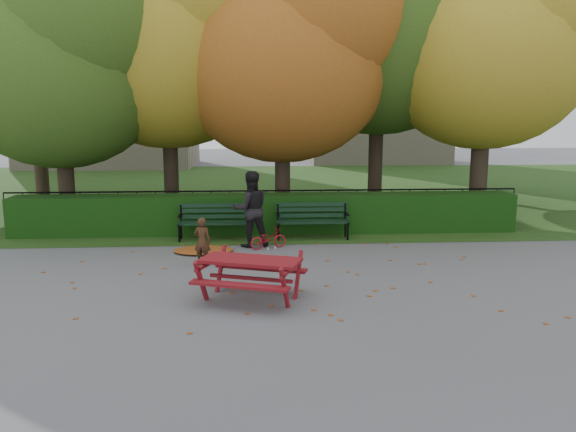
{
  "coord_description": "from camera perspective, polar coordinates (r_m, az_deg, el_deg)",
  "views": [
    {
      "loc": [
        -0.39,
        -9.95,
        2.97
      ],
      "look_at": [
        0.34,
        1.25,
        1.0
      ],
      "focal_mm": 35.0,
      "sensor_mm": 36.0,
      "label": 1
    }
  ],
  "objects": [
    {
      "name": "child",
      "position": [
        11.53,
        -8.7,
        -2.57
      ],
      "size": [
        0.41,
        0.33,
        0.99
      ],
      "primitive_type": "imported",
      "rotation": [
        0.0,
        0.0,
        2.84
      ],
      "color": "#402514",
      "rests_on": "ground"
    },
    {
      "name": "iron_fence",
      "position": [
        15.45,
        -2.22,
        0.88
      ],
      "size": [
        14.0,
        0.04,
        1.02
      ],
      "color": "black",
      "rests_on": "ground"
    },
    {
      "name": "leaf_scatter",
      "position": [
        10.68,
        -1.48,
        -6.16
      ],
      "size": [
        9.0,
        5.7,
        0.01
      ],
      "primitive_type": null,
      "color": "brown",
      "rests_on": "ground"
    },
    {
      "name": "bench_right",
      "position": [
        13.95,
        2.47,
        -0.18
      ],
      "size": [
        1.8,
        0.57,
        0.88
      ],
      "color": "black",
      "rests_on": "ground"
    },
    {
      "name": "bicycle",
      "position": [
        12.89,
        -2.04,
        -2.32
      ],
      "size": [
        0.93,
        0.65,
        0.46
      ],
      "primitive_type": "imported",
      "rotation": [
        0.0,
        0.0,
        2.0
      ],
      "color": "#A90F1E",
      "rests_on": "ground"
    },
    {
      "name": "tree_b",
      "position": [
        17.0,
        -11.16,
        17.99
      ],
      "size": [
        6.72,
        6.4,
        8.79
      ],
      "color": "#2E221A",
      "rests_on": "ground"
    },
    {
      "name": "hedge",
      "position": [
        14.67,
        -2.14,
        0.25
      ],
      "size": [
        13.0,
        0.9,
        1.0
      ],
      "primitive_type": "cube",
      "color": "black",
      "rests_on": "ground"
    },
    {
      "name": "tree_e",
      "position": [
        17.31,
        20.74,
        16.34
      ],
      "size": [
        6.09,
        5.8,
        8.16
      ],
      "color": "#2E221A",
      "rests_on": "ground"
    },
    {
      "name": "adult",
      "position": [
        13.02,
        -3.82,
        0.71
      ],
      "size": [
        0.98,
        0.83,
        1.77
      ],
      "primitive_type": "imported",
      "rotation": [
        0.0,
        0.0,
        3.35
      ],
      "color": "black",
      "rests_on": "ground"
    },
    {
      "name": "building_right",
      "position": [
        38.99,
        9.0,
        14.28
      ],
      "size": [
        9.0,
        6.0,
        12.0
      ],
      "primitive_type": "cube",
      "color": "#B3A48B",
      "rests_on": "ground"
    },
    {
      "name": "tree_d",
      "position": [
        17.96,
        10.71,
        19.43
      ],
      "size": [
        7.14,
        6.8,
        9.58
      ],
      "color": "#2E221A",
      "rests_on": "ground"
    },
    {
      "name": "ground",
      "position": [
        10.39,
        -1.42,
        -6.65
      ],
      "size": [
        90.0,
        90.0,
        0.0
      ],
      "primitive_type": "plane",
      "color": "slate",
      "rests_on": "ground"
    },
    {
      "name": "tree_a",
      "position": [
        16.33,
        -21.52,
        14.72
      ],
      "size": [
        5.88,
        5.6,
        7.48
      ],
      "color": "#2E221A",
      "rests_on": "ground"
    },
    {
      "name": "tree_g",
      "position": [
        21.69,
        20.83,
        15.68
      ],
      "size": [
        6.3,
        6.0,
        8.55
      ],
      "color": "#2E221A",
      "rests_on": "ground"
    },
    {
      "name": "picnic_table",
      "position": [
        9.27,
        -3.82,
        -5.27
      ],
      "size": [
        1.96,
        1.77,
        0.79
      ],
      "rotation": [
        0.0,
        0.0,
        -0.34
      ],
      "color": "maroon",
      "rests_on": "ground"
    },
    {
      "name": "tree_f",
      "position": [
        20.52,
        -23.93,
        16.75
      ],
      "size": [
        6.93,
        6.6,
        9.19
      ],
      "color": "#2E221A",
      "rests_on": "ground"
    },
    {
      "name": "leaf_pile",
      "position": [
        12.73,
        -8.58,
        -3.44
      ],
      "size": [
        1.55,
        1.29,
        0.09
      ],
      "primitive_type": "ellipsoid",
      "rotation": [
        0.0,
        0.0,
        -0.31
      ],
      "color": "brown",
      "rests_on": "ground"
    },
    {
      "name": "tree_c",
      "position": [
        16.07,
        0.71,
        16.57
      ],
      "size": [
        6.3,
        6.0,
        8.0
      ],
      "color": "#2E221A",
      "rests_on": "ground"
    },
    {
      "name": "grass_strip",
      "position": [
        24.14,
        -2.76,
        2.88
      ],
      "size": [
        90.0,
        90.0,
        0.0
      ],
      "primitive_type": "plane",
      "color": "#213E16",
      "rests_on": "ground"
    },
    {
      "name": "building_left",
      "position": [
        37.25,
        -17.8,
        16.47
      ],
      "size": [
        10.0,
        7.0,
        15.0
      ],
      "primitive_type": "cube",
      "color": "#B3A48B",
      "rests_on": "ground"
    },
    {
      "name": "bench_left",
      "position": [
        13.9,
        -7.41,
        -0.29
      ],
      "size": [
        1.8,
        0.57,
        0.88
      ],
      "color": "black",
      "rests_on": "ground"
    }
  ]
}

